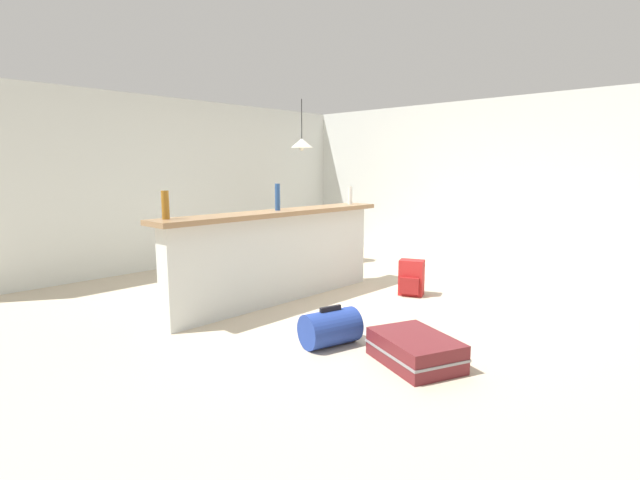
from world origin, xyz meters
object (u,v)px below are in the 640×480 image
at_px(backpack_red, 411,278).
at_px(pendant_lamp, 302,143).
at_px(bottle_blue, 278,197).
at_px(suitcase_flat_maroon, 415,350).
at_px(dining_chair_near_partition, 322,235).
at_px(dining_table, 301,223).
at_px(bottle_amber, 165,205).
at_px(bottle_white, 350,195).
at_px(duffel_bag_blue, 330,328).

bearing_deg(backpack_red, pendant_lamp, 78.73).
distance_m(bottle_blue, pendant_lamp, 2.26).
bearing_deg(suitcase_flat_maroon, bottle_blue, 77.53).
height_order(dining_chair_near_partition, backpack_red, dining_chair_near_partition).
relative_size(dining_table, dining_chair_near_partition, 1.18).
bearing_deg(dining_chair_near_partition, pendant_lamp, 76.88).
bearing_deg(bottle_amber, bottle_blue, -3.18).
height_order(bottle_white, duffel_bag_blue, bottle_white).
relative_size(suitcase_flat_maroon, duffel_bag_blue, 1.65).
relative_size(dining_chair_near_partition, backpack_red, 2.21).
distance_m(dining_table, backpack_red, 2.31).
bearing_deg(pendant_lamp, dining_table, -142.88).
distance_m(pendant_lamp, backpack_red, 2.85).
bearing_deg(bottle_blue, suitcase_flat_maroon, -102.47).
height_order(bottle_amber, bottle_blue, bottle_blue).
bearing_deg(bottle_white, pendant_lamp, 70.31).
height_order(bottle_blue, duffel_bag_blue, bottle_blue).
bearing_deg(dining_table, bottle_blue, -141.75).
distance_m(dining_chair_near_partition, backpack_red, 1.80).
relative_size(bottle_amber, suitcase_flat_maroon, 0.29).
xyz_separation_m(bottle_amber, pendant_lamp, (2.99, 1.26, 0.70)).
relative_size(bottle_blue, backpack_red, 0.70).
xyz_separation_m(dining_table, backpack_red, (-0.39, -2.23, -0.44)).
xyz_separation_m(bottle_white, dining_table, (0.42, 1.31, -0.49)).
bearing_deg(backpack_red, suitcase_flat_maroon, -146.49).
distance_m(bottle_amber, bottle_white, 2.51).
bearing_deg(pendant_lamp, backpack_red, -101.27).
height_order(bottle_white, dining_table, bottle_white).
xyz_separation_m(dining_chair_near_partition, pendant_lamp, (0.13, 0.54, 1.34)).
height_order(bottle_amber, dining_table, bottle_amber).
bearing_deg(bottle_white, bottle_amber, 177.77).
distance_m(dining_table, pendant_lamp, 1.21).
height_order(bottle_blue, suitcase_flat_maroon, bottle_blue).
height_order(pendant_lamp, suitcase_flat_maroon, pendant_lamp).
relative_size(bottle_amber, bottle_blue, 0.89).
distance_m(bottle_amber, bottle_blue, 1.30).
bearing_deg(duffel_bag_blue, dining_table, 49.43).
height_order(dining_chair_near_partition, suitcase_flat_maroon, dining_chair_near_partition).
bearing_deg(backpack_red, bottle_blue, 142.64).
relative_size(dining_table, pendant_lamp, 1.44).
xyz_separation_m(bottle_blue, duffel_bag_blue, (-0.62, -1.34, -1.02)).
height_order(suitcase_flat_maroon, duffel_bag_blue, duffel_bag_blue).
bearing_deg(suitcase_flat_maroon, backpack_red, 33.51).
bearing_deg(dining_chair_near_partition, duffel_bag_blue, -135.69).
relative_size(bottle_blue, dining_chair_near_partition, 0.32).
bearing_deg(dining_table, dining_chair_near_partition, -97.12).
bearing_deg(bottle_white, dining_table, 72.15).
relative_size(bottle_amber, bottle_white, 1.14).
xyz_separation_m(dining_chair_near_partition, duffel_bag_blue, (-2.18, -2.13, -0.36)).
height_order(pendant_lamp, duffel_bag_blue, pendant_lamp).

